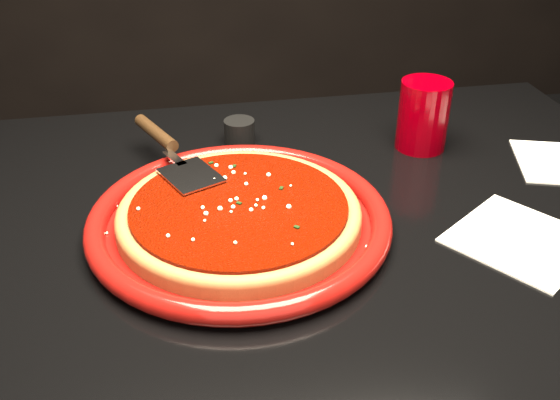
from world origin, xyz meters
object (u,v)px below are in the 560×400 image
object	(u,v)px
ramekin	(239,131)
plate	(240,219)
table	(278,399)
pizza_server	(173,150)
cup	(423,115)

from	to	relation	value
ramekin	plate	bearing A→B (deg)	-97.29
table	ramekin	size ratio (longest dim) A/B	23.39
pizza_server	ramekin	distance (m)	0.16
ramekin	table	bearing A→B (deg)	-84.63
pizza_server	ramekin	xyz separation A→B (m)	(0.11, 0.11, -0.03)
pizza_server	plate	bearing A→B (deg)	-86.99
pizza_server	cup	world-z (taller)	cup
ramekin	pizza_server	bearing A→B (deg)	-136.23
plate	ramekin	distance (m)	0.26
plate	cup	bearing A→B (deg)	29.81
pizza_server	ramekin	world-z (taller)	pizza_server
table	ramekin	xyz separation A→B (m)	(-0.02, 0.23, 0.39)
pizza_server	table	bearing A→B (deg)	-67.70
table	ramekin	distance (m)	0.46
table	cup	xyz separation A→B (m)	(0.27, 0.16, 0.43)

